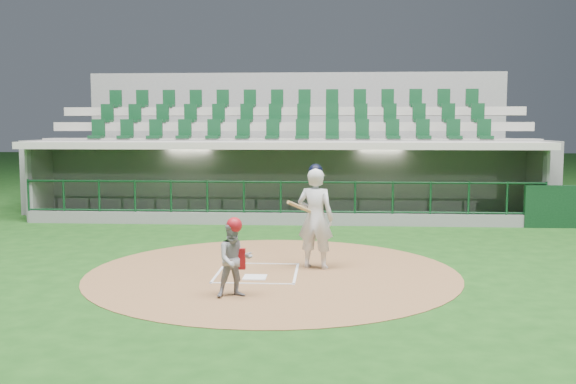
{
  "coord_description": "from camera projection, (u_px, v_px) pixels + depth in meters",
  "views": [
    {
      "loc": [
        1.34,
        -12.41,
        2.81
      ],
      "look_at": [
        0.42,
        2.6,
        1.3
      ],
      "focal_mm": 40.0,
      "sensor_mm": 36.0,
      "label": 1
    }
  ],
  "objects": [
    {
      "name": "seating_deck",
      "position": [
        291.0,
        166.0,
        23.38
      ],
      "size": [
        17.0,
        6.72,
        5.15
      ],
      "color": "slate",
      "rests_on": "ground"
    },
    {
      "name": "catcher",
      "position": [
        235.0,
        258.0,
        10.6
      ],
      "size": [
        0.74,
        0.66,
        1.33
      ],
      "color": "gray",
      "rests_on": "dirt_circle"
    },
    {
      "name": "batter",
      "position": [
        315.0,
        217.0,
        12.73
      ],
      "size": [
        0.96,
        0.97,
        2.09
      ],
      "color": "silver",
      "rests_on": "dirt_circle"
    },
    {
      "name": "ground",
      "position": [
        259.0,
        270.0,
        12.69
      ],
      "size": [
        120.0,
        120.0,
        0.0
      ],
      "primitive_type": "plane",
      "color": "#154012",
      "rests_on": "ground"
    },
    {
      "name": "dugout_structure",
      "position": [
        287.0,
        186.0,
        20.37
      ],
      "size": [
        16.4,
        3.7,
        3.0
      ],
      "color": "slate",
      "rests_on": "ground"
    },
    {
      "name": "batter_box_chalk",
      "position": [
        257.0,
        273.0,
        12.39
      ],
      "size": [
        1.55,
        1.8,
        0.01
      ],
      "color": "white",
      "rests_on": "ground"
    },
    {
      "name": "home_plate",
      "position": [
        255.0,
        277.0,
        11.99
      ],
      "size": [
        0.43,
        0.43,
        0.02
      ],
      "primitive_type": "cube",
      "color": "white",
      "rests_on": "dirt_circle"
    },
    {
      "name": "dirt_circle",
      "position": [
        273.0,
        272.0,
        12.47
      ],
      "size": [
        7.2,
        7.2,
        0.01
      ],
      "primitive_type": "cylinder",
      "color": "brown",
      "rests_on": "ground"
    }
  ]
}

